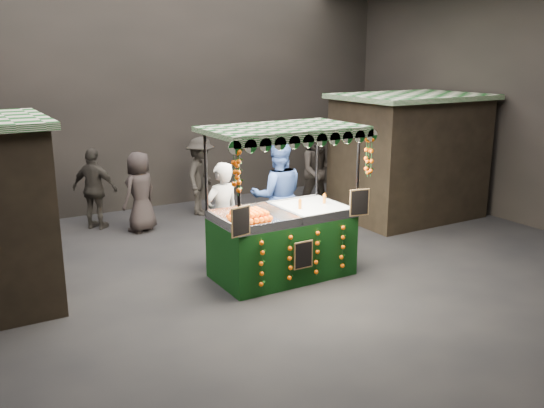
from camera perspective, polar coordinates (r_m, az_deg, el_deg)
ground at (r=9.29m, az=-0.83°, el=-6.96°), size 12.00×12.00×0.00m
market_hall at (r=8.64m, az=-0.92°, el=14.39°), size 12.10×10.10×5.05m
neighbour_stall_right at (r=12.68m, az=13.28°, el=4.64°), size 3.00×2.20×2.60m
juice_stall at (r=9.01m, az=1.17°, el=-2.72°), size 2.44×1.43×2.36m
vendor_grey at (r=9.40m, az=-4.93°, el=-1.14°), size 0.70×0.53×1.75m
vendor_blue at (r=10.18m, az=0.55°, el=0.80°), size 1.16×1.03×1.97m
shopper_0 at (r=9.71m, az=-22.82°, el=-1.36°), size 0.73×0.53×1.87m
shopper_1 at (r=12.50m, az=4.70°, el=3.20°), size 1.09×0.95×1.91m
shopper_2 at (r=12.00m, az=-17.03°, el=1.43°), size 0.96×0.95×1.63m
shopper_3 at (r=12.62m, az=-7.02°, el=2.74°), size 1.19×1.24×1.69m
shopper_4 at (r=11.60m, az=-12.85°, el=1.16°), size 0.92×0.81×1.58m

